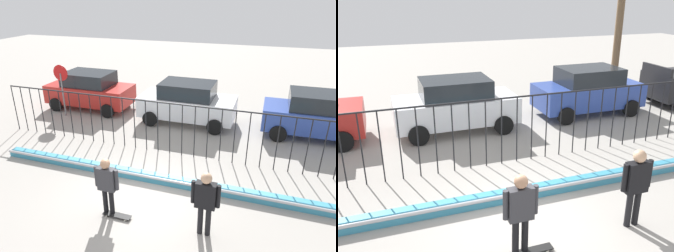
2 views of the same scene
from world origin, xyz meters
The scene contains 8 objects.
ground_plane centered at (0.00, 0.00, 0.00)m, with size 60.00×60.00×0.00m, color #9E9991.
bowl_coping_ledge centered at (0.00, 0.98, 0.12)m, with size 11.00×0.40×0.27m.
perimeter_fence centered at (0.00, 2.92, 1.21)m, with size 14.04×0.04×2.00m.
skateboarder centered at (-0.47, -0.91, 1.02)m, with size 0.69×0.26×1.70m.
skateboard centered at (-0.22, -0.96, 0.06)m, with size 0.80×0.20×0.07m.
camera_operator centered at (2.13, -0.83, 1.06)m, with size 0.71×0.27×1.77m.
parked_car_white centered at (-0.18, 6.06, 0.97)m, with size 4.30×2.12×1.90m.
parked_car_blue centered at (5.29, 6.20, 0.97)m, with size 4.30×2.12×1.90m.
Camera 2 is at (-2.62, -6.19, 4.75)m, focal length 38.88 mm.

